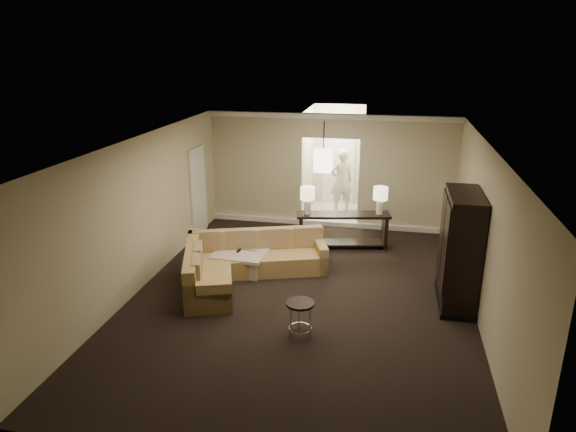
% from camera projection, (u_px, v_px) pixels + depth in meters
% --- Properties ---
extents(ground, '(8.00, 8.00, 0.00)m').
position_uv_depth(ground, '(301.00, 298.00, 9.26)').
color(ground, black).
rests_on(ground, ground).
extents(wall_back, '(6.00, 0.04, 2.80)m').
position_uv_depth(wall_back, '(330.00, 171.00, 12.53)').
color(wall_back, '#C1B991').
rests_on(wall_back, ground).
extents(wall_front, '(6.00, 0.04, 2.80)m').
position_uv_depth(wall_front, '(231.00, 356.00, 5.10)').
color(wall_front, '#C1B991').
rests_on(wall_front, ground).
extents(wall_left, '(0.04, 8.00, 2.80)m').
position_uv_depth(wall_left, '(140.00, 214.00, 9.38)').
color(wall_left, '#C1B991').
rests_on(wall_left, ground).
extents(wall_right, '(0.04, 8.00, 2.80)m').
position_uv_depth(wall_right, '(485.00, 237.00, 8.25)').
color(wall_right, '#C1B991').
rests_on(wall_right, ground).
extents(ceiling, '(6.00, 8.00, 0.02)m').
position_uv_depth(ceiling, '(302.00, 144.00, 8.37)').
color(ceiling, silver).
rests_on(ceiling, wall_back).
extents(crown_molding, '(6.00, 0.10, 0.12)m').
position_uv_depth(crown_molding, '(331.00, 116.00, 12.06)').
color(crown_molding, white).
rests_on(crown_molding, wall_back).
extents(baseboard, '(6.00, 0.10, 0.12)m').
position_uv_depth(baseboard, '(328.00, 223.00, 12.91)').
color(baseboard, white).
rests_on(baseboard, ground).
extents(side_door, '(0.05, 0.90, 2.10)m').
position_uv_depth(side_door, '(198.00, 191.00, 12.09)').
color(side_door, white).
rests_on(side_door, ground).
extents(foyer, '(1.44, 2.02, 2.80)m').
position_uv_depth(foyer, '(336.00, 163.00, 13.81)').
color(foyer, beige).
rests_on(foyer, ground).
extents(sectional_sofa, '(2.87, 2.85, 0.82)m').
position_uv_depth(sectional_sofa, '(242.00, 263.00, 9.92)').
color(sectional_sofa, olive).
rests_on(sectional_sofa, ground).
extents(coffee_table, '(1.10, 1.10, 0.43)m').
position_uv_depth(coffee_table, '(242.00, 259.00, 10.37)').
color(coffee_table, beige).
rests_on(coffee_table, ground).
extents(console_table, '(2.11, 0.86, 0.80)m').
position_uv_depth(console_table, '(343.00, 227.00, 11.41)').
color(console_table, black).
rests_on(console_table, ground).
extents(armoire, '(0.60, 1.40, 2.01)m').
position_uv_depth(armoire, '(459.00, 252.00, 8.80)').
color(armoire, black).
rests_on(armoire, ground).
extents(drink_table, '(0.45, 0.45, 0.56)m').
position_uv_depth(drink_table, '(300.00, 311.00, 7.99)').
color(drink_table, black).
rests_on(drink_table, ground).
extents(table_lamp_left, '(0.32, 0.32, 0.61)m').
position_uv_depth(table_lamp_left, '(308.00, 196.00, 11.18)').
color(table_lamp_left, silver).
rests_on(table_lamp_left, console_table).
extents(table_lamp_right, '(0.32, 0.32, 0.61)m').
position_uv_depth(table_lamp_right, '(380.00, 196.00, 11.18)').
color(table_lamp_right, silver).
rests_on(table_lamp_right, console_table).
extents(pendant_light, '(0.38, 0.38, 1.09)m').
position_uv_depth(pendant_light, '(323.00, 160.00, 11.15)').
color(pendant_light, black).
rests_on(pendant_light, ceiling).
extents(person, '(0.83, 0.71, 1.93)m').
position_uv_depth(person, '(341.00, 178.00, 13.66)').
color(person, beige).
rests_on(person, ground).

